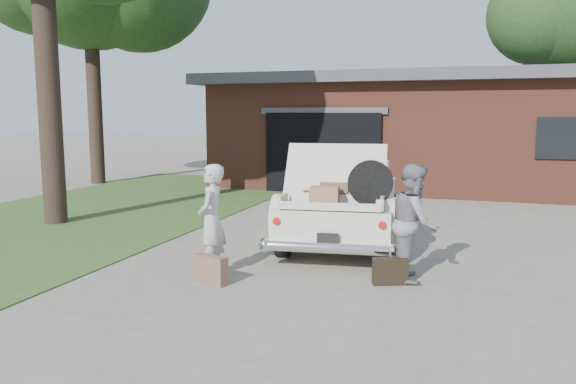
% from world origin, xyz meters
% --- Properties ---
extents(ground, '(90.00, 90.00, 0.00)m').
position_xyz_m(ground, '(0.00, 0.00, 0.00)').
color(ground, gray).
rests_on(ground, ground).
extents(grass_strip, '(6.00, 16.00, 0.02)m').
position_xyz_m(grass_strip, '(-5.50, 3.00, 0.01)').
color(grass_strip, '#2D4C1E').
rests_on(grass_strip, ground).
extents(house, '(12.80, 7.80, 3.30)m').
position_xyz_m(house, '(0.98, 11.47, 1.67)').
color(house, brown).
rests_on(house, ground).
extents(tree_right, '(6.11, 5.31, 8.93)m').
position_xyz_m(tree_right, '(5.57, 17.28, 6.00)').
color(tree_right, '#38281E').
rests_on(tree_right, ground).
extents(sedan, '(2.32, 4.76, 1.73)m').
position_xyz_m(sedan, '(0.31, 2.78, 0.67)').
color(sedan, beige).
rests_on(sedan, ground).
extents(woman_left, '(0.46, 0.61, 1.51)m').
position_xyz_m(woman_left, '(-0.90, 0.03, 0.76)').
color(woman_left, '#BFB5AD').
rests_on(woman_left, ground).
extents(woman_right, '(0.69, 0.83, 1.54)m').
position_xyz_m(woman_right, '(1.73, 0.66, 0.77)').
color(woman_right, gray).
rests_on(woman_right, ground).
extents(suitcase_left, '(0.50, 0.29, 0.37)m').
position_xyz_m(suitcase_left, '(-0.72, -0.39, 0.19)').
color(suitcase_left, brown).
rests_on(suitcase_left, ground).
extents(suitcase_right, '(0.47, 0.31, 0.35)m').
position_xyz_m(suitcase_right, '(1.48, 0.32, 0.17)').
color(suitcase_right, black).
rests_on(suitcase_right, ground).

